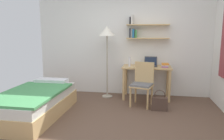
% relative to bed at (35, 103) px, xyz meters
% --- Properties ---
extents(ground_plane, '(5.28, 5.28, 0.00)m').
position_rel_bed_xyz_m(ground_plane, '(1.48, -0.26, -0.24)').
color(ground_plane, brown).
extents(wall_back, '(4.40, 0.27, 2.60)m').
position_rel_bed_xyz_m(wall_back, '(1.49, 1.76, 1.07)').
color(wall_back, white).
rests_on(wall_back, ground_plane).
extents(bed, '(0.98, 1.85, 0.54)m').
position_rel_bed_xyz_m(bed, '(0.00, 0.00, 0.00)').
color(bed, tan).
rests_on(bed, ground_plane).
extents(desk, '(1.10, 0.59, 0.75)m').
position_rel_bed_xyz_m(desk, '(2.00, 1.44, 0.38)').
color(desk, tan).
rests_on(desk, ground_plane).
extents(desk_chair, '(0.52, 0.50, 0.90)m').
position_rel_bed_xyz_m(desk_chair, '(1.92, 0.93, 0.25)').
color(desk_chair, tan).
rests_on(desk_chair, ground_plane).
extents(standing_lamp, '(0.38, 0.38, 1.66)m').
position_rel_bed_xyz_m(standing_lamp, '(1.08, 1.39, 1.21)').
color(standing_lamp, '#B2A893').
rests_on(standing_lamp, ground_plane).
extents(laptop, '(0.30, 0.24, 0.21)m').
position_rel_bed_xyz_m(laptop, '(2.08, 1.51, 0.57)').
color(laptop, '#2D2D33').
rests_on(laptop, desk).
extents(water_bottle, '(0.06, 0.06, 0.22)m').
position_rel_bed_xyz_m(water_bottle, '(1.61, 1.37, 0.62)').
color(water_bottle, silver).
rests_on(water_bottle, desk).
extents(book_stack, '(0.19, 0.24, 0.08)m').
position_rel_bed_xyz_m(book_stack, '(2.41, 1.45, 0.55)').
color(book_stack, purple).
rests_on(book_stack, desk).
extents(handbag, '(0.31, 0.11, 0.42)m').
position_rel_bed_xyz_m(handbag, '(2.27, 0.65, -0.09)').
color(handbag, '#4C382D').
rests_on(handbag, ground_plane).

